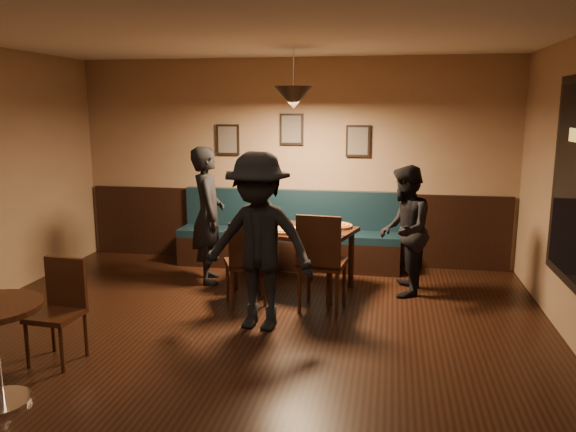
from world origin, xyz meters
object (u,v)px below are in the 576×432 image
object	(u,v)px
chair_near_right	(323,261)
soda_glass	(339,230)
diner_left	(208,215)
cafe_chair_far	(55,313)
booth_bench	(288,230)
diner_front	(258,242)
diner_right	(404,231)
chair_near_left	(245,261)
dining_table	(293,259)
tabasco_bottle	(333,226)

from	to	relation	value
chair_near_right	soda_glass	distance (m)	0.48
diner_left	cafe_chair_far	size ratio (longest dim) A/B	1.92
soda_glass	cafe_chair_far	world-z (taller)	cafe_chair_far
booth_bench	chair_near_right	xyz separation A→B (m)	(0.66, -1.57, 0.03)
diner_front	cafe_chair_far	distance (m)	1.90
diner_right	soda_glass	world-z (taller)	diner_right
diner_right	soda_glass	size ratio (longest dim) A/B	11.03
chair_near_left	chair_near_right	world-z (taller)	chair_near_right
chair_near_right	booth_bench	bearing A→B (deg)	118.78
dining_table	diner_front	distance (m)	1.38
booth_bench	chair_near_right	size ratio (longest dim) A/B	2.83
chair_near_left	diner_left	bearing A→B (deg)	108.89
booth_bench	diner_left	size ratio (longest dim) A/B	1.78
diner_left	booth_bench	bearing A→B (deg)	-65.78
booth_bench	cafe_chair_far	size ratio (longest dim) A/B	3.43
chair_near_right	soda_glass	size ratio (longest dim) A/B	7.80
chair_near_left	diner_right	bearing A→B (deg)	-4.89
diner_front	tabasco_bottle	world-z (taller)	diner_front
dining_table	diner_front	bearing A→B (deg)	-80.40
dining_table	chair_near_right	xyz separation A→B (m)	(0.43, -0.64, 0.16)
diner_left	chair_near_right	bearing A→B (deg)	-136.41
diner_right	diner_left	bearing A→B (deg)	-87.47
chair_near_left	cafe_chair_far	world-z (taller)	chair_near_left
diner_left	diner_front	distance (m)	1.67
tabasco_bottle	soda_glass	bearing A→B (deg)	-69.74
chair_near_left	diner_front	distance (m)	0.85
tabasco_bottle	cafe_chair_far	size ratio (longest dim) A/B	0.13
booth_bench	diner_right	xyz separation A→B (m)	(1.52, -0.90, 0.25)
diner_left	cafe_chair_far	distance (m)	2.52
booth_bench	soda_glass	distance (m)	1.47
diner_left	diner_front	xyz separation A→B (m)	(0.96, -1.37, 0.03)
chair_near_left	diner_left	distance (m)	1.01
diner_left	diner_right	world-z (taller)	diner_left
diner_front	soda_glass	bearing A→B (deg)	64.93
chair_near_left	diner_right	size ratio (longest dim) A/B	0.63
diner_right	cafe_chair_far	bearing A→B (deg)	-46.96
diner_left	tabasco_bottle	xyz separation A→B (m)	(1.56, -0.14, -0.05)
chair_near_left	booth_bench	bearing A→B (deg)	57.88
chair_near_left	diner_front	world-z (taller)	diner_front
booth_bench	tabasco_bottle	bearing A→B (deg)	-53.90
dining_table	tabasco_bottle	size ratio (longest dim) A/B	12.28
booth_bench	diner_front	distance (m)	2.24
diner_right	diner_front	bearing A→B (deg)	-43.17
booth_bench	chair_near_right	world-z (taller)	chair_near_right
chair_near_left	chair_near_right	distance (m)	0.86
tabasco_bottle	dining_table	bearing A→B (deg)	174.38
diner_left	soda_glass	bearing A→B (deg)	-122.96
chair_near_right	diner_front	distance (m)	0.91
dining_table	diner_left	distance (m)	1.18
diner_left	tabasco_bottle	size ratio (longest dim) A/B	15.11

